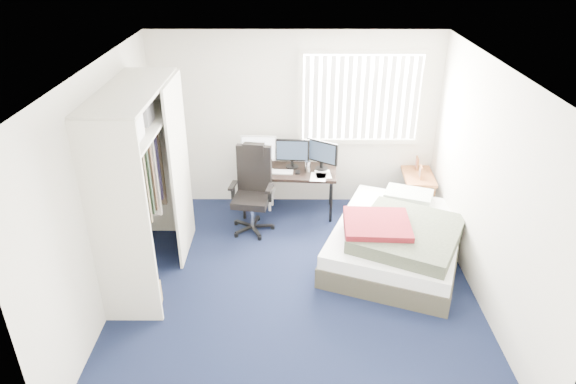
% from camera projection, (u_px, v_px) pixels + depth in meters
% --- Properties ---
extents(ground, '(4.20, 4.20, 0.00)m').
position_uv_depth(ground, '(296.00, 284.00, 5.92)').
color(ground, black).
rests_on(ground, ground).
extents(room_shell, '(4.20, 4.20, 4.20)m').
position_uv_depth(room_shell, '(297.00, 165.00, 5.23)').
color(room_shell, silver).
rests_on(room_shell, ground).
extents(window_assembly, '(1.72, 0.09, 1.32)m').
position_uv_depth(window_assembly, '(361.00, 98.00, 7.01)').
color(window_assembly, white).
rests_on(window_assembly, ground).
extents(closet, '(0.64, 1.84, 2.22)m').
position_uv_depth(closet, '(143.00, 168.00, 5.55)').
color(closet, beige).
rests_on(closet, ground).
extents(desk, '(1.39, 0.71, 1.12)m').
position_uv_depth(desk, '(289.00, 166.00, 7.17)').
color(desk, black).
rests_on(desk, ground).
extents(office_chair, '(0.64, 0.64, 1.18)m').
position_uv_depth(office_chair, '(253.00, 198.00, 6.86)').
color(office_chair, black).
rests_on(office_chair, ground).
extents(footstool, '(0.36, 0.31, 0.26)m').
position_uv_depth(footstool, '(263.00, 195.00, 7.48)').
color(footstool, white).
rests_on(footstool, ground).
extents(nightstand, '(0.46, 0.85, 0.75)m').
position_uv_depth(nightstand, '(417.00, 177.00, 7.33)').
color(nightstand, brown).
rests_on(nightstand, ground).
extents(bed, '(2.08, 2.37, 0.65)m').
position_uv_depth(bed, '(397.00, 239.00, 6.28)').
color(bed, '#383428').
rests_on(bed, ground).
extents(pine_box, '(0.38, 0.29, 0.27)m').
position_uv_depth(pine_box, '(143.00, 298.00, 5.49)').
color(pine_box, '#A88754').
rests_on(pine_box, ground).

